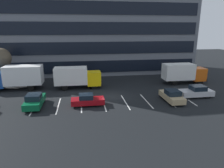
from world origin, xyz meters
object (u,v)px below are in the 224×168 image
Objects in this scene: box_truck_yellow at (77,77)px; bare_tree at (1,58)px; box_truck_orange at (183,72)px; sedan_maroon at (87,100)px; sedan_forest at (35,101)px; box_truck_blue at (17,76)px; sedan_tan at (172,96)px; sedan_silver at (196,92)px.

box_truck_yellow is 1.18× the size of bare_tree.
sedan_maroon is (-16.58, -7.99, -1.24)m from box_truck_orange.
bare_tree is (-7.25, 11.12, 3.72)m from sedan_forest.
box_truck_yellow is 1.62× the size of sedan_forest.
box_truck_orange is at bearing -0.91° from box_truck_blue.
box_truck_blue reaches higher than sedan_forest.
sedan_forest is (4.10, -7.87, -1.32)m from box_truck_blue.
box_truck_yellow is 1.67× the size of sedan_tan.
box_truck_blue is at bearing 163.52° from sedan_silver.
box_truck_blue is at bearing 157.91° from sedan_tan.
box_truck_yellow is 1.62× the size of sedan_silver.
box_truck_blue is (-26.99, 0.43, 0.16)m from box_truck_orange.
sedan_silver is at bearing 15.51° from sedan_tan.
sedan_silver is at bearing 1.02° from sedan_forest.
sedan_silver reaches higher than sedan_maroon.
sedan_maroon is at bearing -154.27° from box_truck_orange.
box_truck_blue is (-9.07, 0.71, 0.18)m from box_truck_yellow.
box_truck_orange is 1.83× the size of sedan_maroon.
sedan_forest is at bearing -56.89° from bare_tree.
bare_tree is at bearing 139.27° from sedan_maroon.
box_truck_blue is 5.13m from bare_tree.
sedan_silver is at bearing -20.68° from bare_tree.
box_truck_blue is at bearing -45.91° from bare_tree.
box_truck_yellow is 17.64m from sedan_silver.
sedan_forest is at bearing 174.98° from sedan_maroon.
box_truck_blue is 22.96m from sedan_tan.
sedan_silver is 14.94m from sedan_maroon.
box_truck_blue reaches higher than sedan_silver.
box_truck_orange is 24.09m from sedan_forest.
sedan_maroon is (-14.91, -0.93, -0.08)m from sedan_silver.
sedan_forest is at bearing -178.98° from sedan_silver.
sedan_maroon is 6.33m from sedan_forest.
sedan_tan is (12.17, -7.91, -1.16)m from box_truck_yellow.
bare_tree reaches higher than sedan_maroon.
box_truck_orange is 30.47m from bare_tree.
bare_tree reaches higher than sedan_silver.
bare_tree reaches higher than sedan_forest.
box_truck_yellow is at bearing -17.97° from bare_tree.
bare_tree is at bearing 159.32° from sedan_silver.
box_truck_blue reaches higher than box_truck_yellow.
sedan_silver is (-1.67, -7.06, -1.16)m from box_truck_orange.
sedan_silver is 21.21m from sedan_forest.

